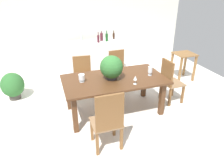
{
  "coord_description": "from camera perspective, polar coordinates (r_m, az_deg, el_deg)",
  "views": [
    {
      "loc": [
        -1.23,
        -3.69,
        2.48
      ],
      "look_at": [
        -0.05,
        -0.2,
        0.74
      ],
      "focal_mm": 33.52,
      "sensor_mm": 36.0,
      "label": 1
    }
  ],
  "objects": [
    {
      "name": "wine_bottle_tall",
      "position": [
        6.31,
        0.46,
        11.96
      ],
      "size": [
        0.06,
        0.06,
        0.25
      ],
      "color": "black",
      "rests_on": "kitchen_counter"
    },
    {
      "name": "crystal_vase_center_near",
      "position": [
        3.96,
        -8.27,
        0.72
      ],
      "size": [
        0.12,
        0.12,
        0.15
      ],
      "color": "silver",
      "rests_on": "dining_table"
    },
    {
      "name": "chair_foot_end",
      "position": [
        4.71,
        15.41,
        0.13
      ],
      "size": [
        0.43,
        0.45,
        1.0
      ],
      "rotation": [
        0.0,
        0.0,
        1.61
      ],
      "color": "brown",
      "rests_on": "ground"
    },
    {
      "name": "chair_far_right",
      "position": [
        5.18,
        1.65,
        3.2
      ],
      "size": [
        0.46,
        0.47,
        0.97
      ],
      "rotation": [
        0.0,
        0.0,
        0.06
      ],
      "color": "brown",
      "rests_on": "ground"
    },
    {
      "name": "ground_plane",
      "position": [
        4.61,
        -0.19,
        -7.2
      ],
      "size": [
        7.04,
        7.04,
        0.0
      ],
      "primitive_type": "plane",
      "color": "silver"
    },
    {
      "name": "wine_bottle_green",
      "position": [
        6.18,
        -8.35,
        11.68
      ],
      "size": [
        0.06,
        0.06,
        0.32
      ],
      "color": "#B2BFB7",
      "rests_on": "kitchen_counter"
    },
    {
      "name": "chair_near_left",
      "position": [
        3.23,
        -1.1,
        -10.76
      ],
      "size": [
        0.47,
        0.44,
        1.05
      ],
      "rotation": [
        0.0,
        0.0,
        3.14
      ],
      "color": "brown",
      "rests_on": "ground"
    },
    {
      "name": "back_wall",
      "position": [
        6.52,
        -7.69,
        14.65
      ],
      "size": [
        6.4,
        0.1,
        2.6
      ],
      "primitive_type": "cube",
      "color": "silver",
      "rests_on": "ground"
    },
    {
      "name": "potted_plant_floor",
      "position": [
        5.27,
        -25.46,
        -1.36
      ],
      "size": [
        0.51,
        0.51,
        0.63
      ],
      "color": "#423D38",
      "rests_on": "ground"
    },
    {
      "name": "flower_centerpiece",
      "position": [
        3.98,
        -0.14,
        3.48
      ],
      "size": [
        0.44,
        0.44,
        0.47
      ],
      "color": "#333338",
      "rests_on": "dining_table"
    },
    {
      "name": "dining_table",
      "position": [
        4.13,
        0.64,
        -0.88
      ],
      "size": [
        2.0,
        1.06,
        0.76
      ],
      "color": "#4C2D19",
      "rests_on": "ground"
    },
    {
      "name": "crystal_vase_left",
      "position": [
        4.26,
        10.37,
        2.68
      ],
      "size": [
        0.09,
        0.09,
        0.19
      ],
      "color": "silver",
      "rests_on": "dining_table"
    },
    {
      "name": "chair_far_left",
      "position": [
        4.96,
        -7.98,
        1.73
      ],
      "size": [
        0.48,
        0.46,
        0.92
      ],
      "rotation": [
        0.0,
        0.0,
        -0.09
      ],
      "color": "brown",
      "rests_on": "ground"
    },
    {
      "name": "wine_bottle_dark",
      "position": [
        5.95,
        -3.76,
        11.19
      ],
      "size": [
        0.06,
        0.06,
        0.29
      ],
      "color": "#511E28",
      "rests_on": "kitchen_counter"
    },
    {
      "name": "wine_bottle_amber",
      "position": [
        6.06,
        -1.45,
        11.6
      ],
      "size": [
        0.07,
        0.07,
        0.3
      ],
      "color": "#194C1E",
      "rests_on": "kitchen_counter"
    },
    {
      "name": "wine_bottle_clear",
      "position": [
        6.14,
        -2.89,
        11.69
      ],
      "size": [
        0.08,
        0.08,
        0.27
      ],
      "color": "#511E28",
      "rests_on": "kitchen_counter"
    },
    {
      "name": "wine_glass",
      "position": [
        3.84,
        6.36,
        0.47
      ],
      "size": [
        0.07,
        0.07,
        0.17
      ],
      "color": "silver",
      "rests_on": "dining_table"
    },
    {
      "name": "side_table",
      "position": [
        5.99,
        18.96,
        4.97
      ],
      "size": [
        0.53,
        0.49,
        0.75
      ],
      "color": "brown",
      "rests_on": "ground"
    },
    {
      "name": "kitchen_counter",
      "position": [
        6.24,
        -5.1,
        6.35
      ],
      "size": [
        1.57,
        0.59,
        0.93
      ],
      "primitive_type": "cube",
      "color": "silver",
      "rests_on": "ground"
    }
  ]
}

